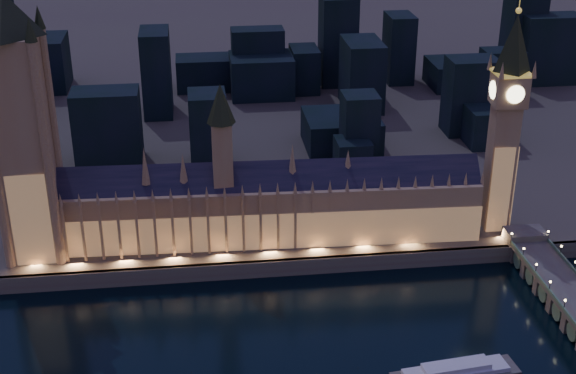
{
  "coord_description": "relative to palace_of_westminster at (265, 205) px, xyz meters",
  "views": [
    {
      "loc": [
        -35.84,
        -274.24,
        191.62
      ],
      "look_at": [
        5.0,
        55.0,
        38.0
      ],
      "focal_mm": 50.0,
      "sensor_mm": 36.0,
      "label": 1
    }
  ],
  "objects": [
    {
      "name": "embankment_wall",
      "position": [
        5.0,
        -20.75,
        -22.37
      ],
      "size": [
        2000.0,
        2.5,
        8.0
      ],
      "primitive_type": "cube",
      "color": "#504040",
      "rests_on": "ground"
    },
    {
      "name": "victoria_tower",
      "position": [
        -105.0,
        0.18,
        47.23
      ],
      "size": [
        31.68,
        31.68,
        131.79
      ],
      "color": "#976E49",
      "rests_on": "north_bank"
    },
    {
      "name": "westminster_bridge",
      "position": [
        122.35,
        -65.2,
        -20.38
      ],
      "size": [
        18.8,
        113.0,
        15.9
      ],
      "color": "#504040",
      "rests_on": "ground"
    },
    {
      "name": "ground_plane",
      "position": [
        5.0,
        -61.75,
        -26.37
      ],
      "size": [
        2000.0,
        2000.0,
        0.0
      ],
      "primitive_type": "plane",
      "color": "black",
      "rests_on": "ground"
    },
    {
      "name": "river_boat",
      "position": [
        62.35,
        -100.14,
        -24.81
      ],
      "size": [
        50.08,
        16.89,
        4.5
      ],
      "color": "#504040",
      "rests_on": "ground"
    },
    {
      "name": "palace_of_westminster",
      "position": [
        0.0,
        0.0,
        0.0
      ],
      "size": [
        202.0,
        27.56,
        78.0
      ],
      "color": "#976E49",
      "rests_on": "north_bank"
    },
    {
      "name": "elizabeth_tower",
      "position": [
        113.0,
        0.18,
        43.74
      ],
      "size": [
        18.0,
        18.0,
        111.3
      ],
      "color": "#976E49",
      "rests_on": "north_bank"
    },
    {
      "name": "north_bank",
      "position": [
        5.0,
        458.25,
        -22.37
      ],
      "size": [
        2000.0,
        960.0,
        8.0
      ],
      "primitive_type": "cube",
      "color": "#413736",
      "rests_on": "ground"
    },
    {
      "name": "city_backdrop",
      "position": [
        35.65,
        183.56,
        3.51
      ],
      "size": [
        439.69,
        215.63,
        70.23
      ],
      "color": "black",
      "rests_on": "north_bank"
    }
  ]
}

